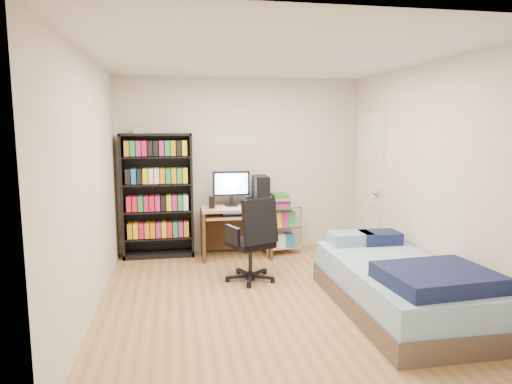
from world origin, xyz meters
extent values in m
cube|color=tan|center=(0.00, 0.00, -0.02)|extent=(3.50, 4.00, 0.04)
cube|color=silver|center=(0.00, 0.00, 2.52)|extent=(3.50, 4.00, 0.04)
cube|color=silver|center=(0.00, 2.02, 1.25)|extent=(3.50, 0.04, 2.50)
cube|color=silver|center=(0.00, -2.02, 1.25)|extent=(3.50, 0.04, 2.50)
cube|color=silver|center=(-1.77, 0.00, 1.25)|extent=(0.04, 4.00, 2.50)
cube|color=silver|center=(1.77, 0.00, 1.25)|extent=(0.04, 4.00, 2.50)
cube|color=black|center=(-1.19, 1.84, 0.86)|extent=(0.97, 0.32, 1.72)
cube|color=black|center=(-1.19, 1.84, 0.27)|extent=(0.90, 0.30, 0.02)
cube|color=#D01B41|center=(-1.19, 1.83, 0.39)|extent=(0.84, 0.26, 0.20)
cube|color=black|center=(-1.19, 1.84, 0.65)|extent=(0.90, 0.30, 0.02)
cube|color=blue|center=(-1.19, 1.83, 0.77)|extent=(0.84, 0.26, 0.20)
cube|color=black|center=(-1.19, 1.84, 1.02)|extent=(0.90, 0.30, 0.02)
cube|color=yellow|center=(-1.19, 1.83, 1.15)|extent=(0.84, 0.26, 0.20)
cube|color=black|center=(-1.19, 1.84, 1.40)|extent=(0.90, 0.30, 0.02)
cube|color=green|center=(-1.19, 1.83, 1.52)|extent=(0.84, 0.26, 0.20)
cube|color=silver|center=(-1.40, 1.84, 1.76)|extent=(0.15, 0.13, 0.07)
cube|color=tan|center=(-0.13, 1.60, 0.70)|extent=(0.95, 0.52, 0.04)
cube|color=#36261D|center=(-0.58, 1.60, 0.34)|extent=(0.04, 0.52, 0.68)
cube|color=#36261D|center=(0.33, 1.60, 0.34)|extent=(0.04, 0.52, 0.68)
cube|color=#36261D|center=(-0.13, 1.84, 0.36)|extent=(0.91, 0.03, 0.62)
cube|color=tan|center=(-0.13, 1.53, 0.60)|extent=(0.86, 0.43, 0.02)
cube|color=black|center=(-0.13, 1.51, 0.62)|extent=(0.42, 0.14, 0.02)
cube|color=black|center=(-0.17, 1.71, 1.03)|extent=(0.51, 0.05, 0.34)
cube|color=#CCE6FF|center=(-0.17, 1.68, 1.03)|extent=(0.46, 0.01, 0.29)
cube|color=black|center=(0.24, 1.65, 0.92)|extent=(0.19, 0.40, 0.42)
cube|color=black|center=(-0.46, 1.55, 0.80)|extent=(0.08, 0.08, 0.16)
cube|color=black|center=(0.04, 1.51, 0.80)|extent=(0.08, 0.08, 0.16)
cylinder|color=black|center=(-0.08, 0.62, 0.25)|extent=(0.05, 0.05, 0.36)
cube|color=black|center=(-0.08, 0.62, 0.45)|extent=(0.59, 0.59, 0.07)
cube|color=black|center=(0.00, 0.43, 0.75)|extent=(0.45, 0.29, 0.52)
cube|color=black|center=(-0.31, 0.52, 0.58)|extent=(0.14, 0.27, 0.21)
cube|color=black|center=(0.14, 0.71, 0.58)|extent=(0.14, 0.27, 0.21)
cylinder|color=silver|center=(0.30, 1.49, 0.35)|extent=(0.02, 0.02, 0.69)
cylinder|color=silver|center=(0.80, 1.56, 0.35)|extent=(0.02, 0.02, 0.69)
cylinder|color=silver|center=(0.25, 1.85, 0.35)|extent=(0.02, 0.02, 0.69)
cylinder|color=silver|center=(0.75, 1.92, 0.35)|extent=(0.02, 0.02, 0.69)
cube|color=silver|center=(0.53, 1.71, 0.10)|extent=(0.55, 0.42, 0.02)
cube|color=silver|center=(0.53, 1.71, 0.40)|extent=(0.55, 0.42, 0.02)
cube|color=silver|center=(0.53, 1.71, 0.68)|extent=(0.55, 0.42, 0.02)
cube|color=#A71741|center=(0.53, 1.71, 0.77)|extent=(0.26, 0.31, 0.16)
cube|color=brown|center=(1.20, -0.54, 0.11)|extent=(1.06, 2.12, 0.21)
cube|color=#93C1DC|center=(1.20, -0.54, 0.34)|extent=(1.02, 2.08, 0.25)
cube|color=#151C42|center=(1.25, -1.12, 0.53)|extent=(0.95, 0.80, 0.15)
cube|color=#A8CEEE|center=(1.04, 0.31, 0.54)|extent=(0.48, 0.32, 0.14)
cube|color=#151C42|center=(1.39, 0.29, 0.54)|extent=(0.45, 0.32, 0.14)
cube|color=#432C15|center=(1.20, -0.59, 0.48)|extent=(0.30, 0.23, 0.02)
cube|color=silver|center=(1.73, 1.35, 1.00)|extent=(0.05, 0.80, 2.00)
sphere|color=#B8B7BC|center=(1.67, 1.03, 0.95)|extent=(0.08, 0.08, 0.08)
camera|label=1|loc=(-0.94, -4.56, 1.83)|focal=32.00mm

